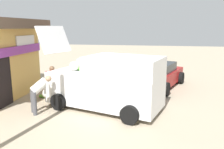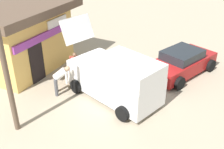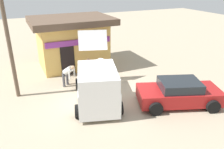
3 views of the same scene
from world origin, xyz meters
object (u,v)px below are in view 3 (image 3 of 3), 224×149
object	(u,v)px
delivery_van	(97,84)
vendor_standing	(89,69)
paint_bucket	(107,71)
storefront_bar	(72,41)
parked_sedan	(179,93)
customer_bending	(68,73)
unloaded_banana_pile	(94,75)

from	to	relation	value
delivery_van	vendor_standing	distance (m)	2.49
paint_bucket	storefront_bar	bearing A→B (deg)	122.78
vendor_standing	parked_sedan	bearing A→B (deg)	-52.90
parked_sedan	paint_bucket	size ratio (longest dim) A/B	12.70
parked_sedan	paint_bucket	xyz separation A→B (m)	(-1.77, 5.20, -0.45)
storefront_bar	customer_bending	xyz separation A→B (m)	(-1.22, -3.37, -0.99)
delivery_van	paint_bucket	bearing A→B (deg)	59.83
delivery_van	customer_bending	world-z (taller)	delivery_van
storefront_bar	delivery_van	bearing A→B (deg)	-93.23
parked_sedan	vendor_standing	distance (m)	5.47
unloaded_banana_pile	delivery_van	bearing A→B (deg)	-106.45
unloaded_banana_pile	customer_bending	bearing A→B (deg)	-163.58
delivery_van	unloaded_banana_pile	world-z (taller)	delivery_van
parked_sedan	paint_bucket	world-z (taller)	parked_sedan
parked_sedan	vendor_standing	size ratio (longest dim) A/B	2.86
parked_sedan	storefront_bar	bearing A→B (deg)	113.68
vendor_standing	delivery_van	bearing A→B (deg)	-99.00
delivery_van	paint_bucket	world-z (taller)	delivery_van
unloaded_banana_pile	paint_bucket	xyz separation A→B (m)	(1.05, 0.38, -0.04)
storefront_bar	customer_bending	bearing A→B (deg)	-109.98
vendor_standing	storefront_bar	bearing A→B (deg)	91.11
customer_bending	vendor_standing	bearing A→B (deg)	2.74
storefront_bar	paint_bucket	xyz separation A→B (m)	(1.59, -2.47, -1.67)
delivery_van	unloaded_banana_pile	distance (m)	3.15
parked_sedan	vendor_standing	world-z (taller)	vendor_standing
storefront_bar	unloaded_banana_pile	distance (m)	3.33
vendor_standing	customer_bending	bearing A→B (deg)	-177.26
delivery_van	unloaded_banana_pile	size ratio (longest dim) A/B	5.80
storefront_bar	customer_bending	distance (m)	3.72
customer_bending	unloaded_banana_pile	distance (m)	1.95
delivery_van	vendor_standing	world-z (taller)	delivery_van
customer_bending	paint_bucket	world-z (taller)	customer_bending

